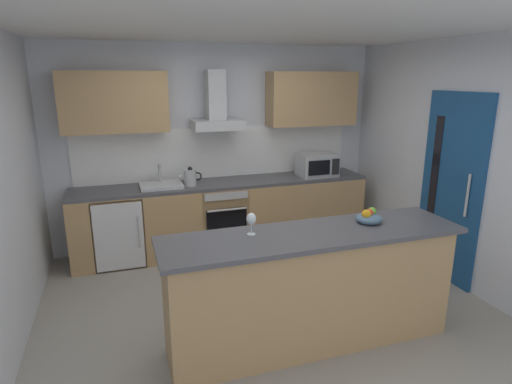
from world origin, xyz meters
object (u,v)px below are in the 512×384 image
(refrigerator, at_px, (119,229))
(microwave, at_px, (317,165))
(sink, at_px, (161,185))
(fruit_bowl, at_px, (369,217))
(oven, at_px, (221,216))
(range_hood, at_px, (216,111))
(kettle, at_px, (190,177))
(wine_glass, at_px, (251,220))

(refrigerator, xyz_separation_m, microwave, (2.60, -0.03, 0.62))
(sink, height_order, fruit_bowl, sink)
(microwave, height_order, fruit_bowl, microwave)
(oven, height_order, range_hood, range_hood)
(kettle, distance_m, range_hood, 0.89)
(kettle, xyz_separation_m, wine_glass, (0.12, -2.06, 0.11))
(refrigerator, height_order, fruit_bowl, fruit_bowl)
(sink, relative_size, fruit_bowl, 2.27)
(oven, height_order, wine_glass, wine_glass)
(sink, bearing_deg, kettle, -7.25)
(wine_glass, bearing_deg, refrigerator, 115.67)
(sink, height_order, range_hood, range_hood)
(oven, height_order, microwave, microwave)
(sink, distance_m, range_hood, 1.14)
(oven, bearing_deg, sink, 179.15)
(range_hood, distance_m, wine_glass, 2.34)
(microwave, height_order, range_hood, range_hood)
(microwave, bearing_deg, fruit_bowl, -104.81)
(refrigerator, xyz_separation_m, wine_glass, (1.01, -2.10, 0.69))
(wine_glass, bearing_deg, oven, 82.88)
(sink, distance_m, kettle, 0.36)
(wine_glass, relative_size, fruit_bowl, 0.81)
(range_hood, relative_size, wine_glass, 4.05)
(kettle, distance_m, fruit_bowl, 2.41)
(oven, relative_size, kettle, 2.77)
(oven, relative_size, wine_glass, 4.50)
(refrigerator, relative_size, fruit_bowl, 3.86)
(microwave, distance_m, kettle, 1.72)
(sink, relative_size, kettle, 1.73)
(refrigerator, bearing_deg, sink, 1.48)
(microwave, distance_m, sink, 2.07)
(wine_glass, bearing_deg, microwave, 52.42)
(wine_glass, bearing_deg, range_hood, 83.29)
(refrigerator, height_order, range_hood, range_hood)
(kettle, height_order, wine_glass, wine_glass)
(refrigerator, height_order, microwave, microwave)
(range_hood, bearing_deg, microwave, -6.75)
(fruit_bowl, bearing_deg, oven, 109.82)
(refrigerator, distance_m, kettle, 1.06)
(microwave, distance_m, wine_glass, 2.61)
(refrigerator, xyz_separation_m, kettle, (0.88, -0.03, 0.58))
(oven, relative_size, microwave, 1.60)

